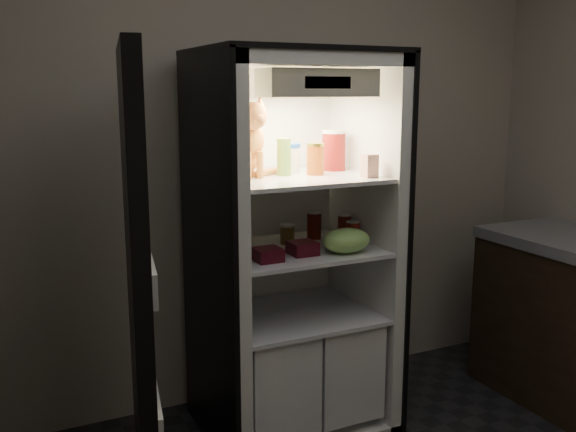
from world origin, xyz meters
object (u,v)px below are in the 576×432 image
parmesan_shaker (284,157)px  salsa_jar (315,159)px  cream_carton (370,166)px  berry_box_left (268,255)px  pepper_jar (334,150)px  refrigerator (290,274)px  soda_can_a (314,225)px  soda_can_b (344,227)px  mayo_tub (290,158)px  berry_box_right (303,248)px  grape_bag (347,241)px  condiment_jar (287,234)px  soda_can_c (353,234)px  tabby_cat (244,146)px

parmesan_shaker → salsa_jar: size_ratio=1.16×
cream_carton → berry_box_left: 0.63m
pepper_jar → refrigerator: bearing=-170.6°
refrigerator → pepper_jar: size_ratio=9.33×
parmesan_shaker → soda_can_a: bearing=23.7°
salsa_jar → soda_can_b: size_ratio=1.19×
refrigerator → berry_box_left: (-0.22, -0.23, 0.18)m
mayo_tub → berry_box_right: size_ratio=1.18×
grape_bag → salsa_jar: bearing=110.3°
mayo_tub → condiment_jar: 0.38m
refrigerator → cream_carton: bearing=-42.1°
salsa_jar → soda_can_c: (0.16, -0.10, -0.36)m
condiment_jar → soda_can_b: bearing=-6.9°
refrigerator → salsa_jar: size_ratio=12.42×
cream_carton → grape_bag: bearing=178.0°
condiment_jar → grape_bag: 0.33m
soda_can_a → berry_box_right: 0.33m
refrigerator → salsa_jar: 0.59m
berry_box_left → berry_box_right: size_ratio=0.97×
refrigerator → mayo_tub: (0.03, 0.07, 0.57)m
salsa_jar → soda_can_c: bearing=-32.9°
cream_carton → condiment_jar: cream_carton is taller
salsa_jar → mayo_tub: bearing=117.3°
parmesan_shaker → grape_bag: (0.22, -0.23, -0.38)m
parmesan_shaker → berry_box_right: parmesan_shaker is taller
refrigerator → cream_carton: 0.67m
refrigerator → grape_bag: 0.37m
salsa_jar → grape_bag: salsa_jar is taller
grape_bag → berry_box_left: 0.40m
refrigerator → pepper_jar: bearing=9.4°
mayo_tub → grape_bag: mayo_tub is taller
pepper_jar → berry_box_left: (-0.49, -0.27, -0.42)m
refrigerator → berry_box_right: 0.26m
soda_can_c → salsa_jar: bearing=147.1°
parmesan_shaker → pepper_jar: 0.32m
salsa_jar → berry_box_left: (-0.32, -0.16, -0.40)m
refrigerator → soda_can_b: refrigerator is taller
salsa_jar → berry_box_right: (-0.13, -0.13, -0.40)m
soda_can_b → condiment_jar: (-0.31, 0.04, -0.01)m
tabby_cat → soda_can_a: bearing=1.2°
tabby_cat → soda_can_a: tabby_cat is taller
cream_carton → soda_can_a: cream_carton is taller
berry_box_left → soda_can_b: bearing=22.6°
parmesan_shaker → soda_can_b: bearing=2.7°
soda_can_a → soda_can_b: soda_can_a is taller
parmesan_shaker → soda_can_a: 0.44m
cream_carton → soda_can_b: size_ratio=0.84×
refrigerator → soda_can_a: 0.28m
cream_carton → berry_box_left: (-0.51, 0.03, -0.37)m
parmesan_shaker → grape_bag: 0.49m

